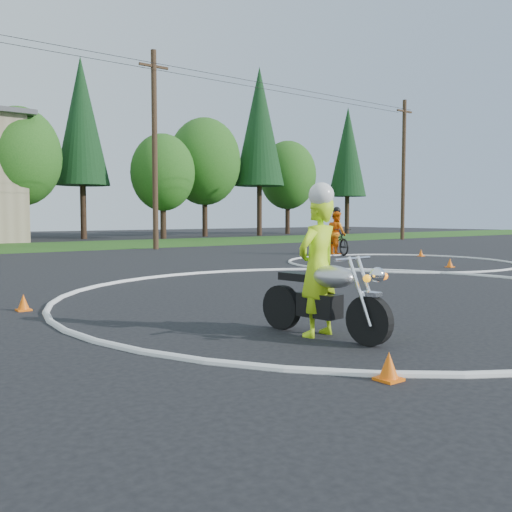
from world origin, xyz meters
TOP-DOWN VIEW (x-y plane):
  - ground at (0.00, 0.00)m, footprint 120.00×120.00m
  - grass_strip at (0.00, 27.00)m, footprint 120.00×10.00m
  - course_markings at (2.17, 4.35)m, footprint 19.05×19.05m
  - primary_motorcycle at (-3.26, 0.46)m, footprint 0.77×2.21m
  - rider_primary_grp at (-3.27, 0.60)m, footprint 0.77×0.55m
  - rider_second_grp at (9.27, 12.38)m, footprint 1.41×2.32m
  - traffic_cones at (4.58, 2.98)m, footprint 19.11×12.80m
  - treeline at (14.78, 34.61)m, footprint 38.20×8.10m
  - utility_poles at (5.00, 21.00)m, footprint 41.60×1.12m

SIDE VIEW (x-z plane):
  - ground at x=0.00m, z-range 0.00..0.00m
  - course_markings at x=2.17m, z-range -0.05..0.07m
  - grass_strip at x=0.00m, z-range 0.00..0.02m
  - traffic_cones at x=4.58m, z-range -0.01..0.29m
  - primary_motorcycle at x=-3.26m, z-range -0.02..1.15m
  - rider_second_grp at x=9.27m, z-range -0.31..1.79m
  - rider_primary_grp at x=-3.27m, z-range -0.04..2.12m
  - utility_poles at x=5.00m, z-range 0.20..10.20m
  - treeline at x=14.78m, z-range -0.64..13.88m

